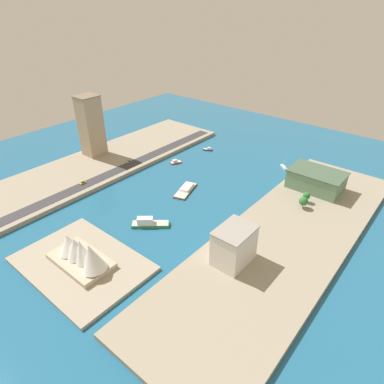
# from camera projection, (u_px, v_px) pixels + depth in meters

# --- Properties ---
(ground_plane) EXTENTS (440.00, 440.00, 0.00)m
(ground_plane) POSITION_uv_depth(u_px,v_px,m) (180.00, 194.00, 261.24)
(ground_plane) COLOR #23668E
(quay_west) EXTENTS (70.00, 240.00, 3.24)m
(quay_west) POSITION_uv_depth(u_px,v_px,m) (286.00, 239.00, 211.54)
(quay_west) COLOR #9E937F
(quay_west) RESTS_ON ground_plane
(quay_east) EXTENTS (70.00, 240.00, 3.24)m
(quay_east) POSITION_uv_depth(u_px,v_px,m) (107.00, 161.00, 309.28)
(quay_east) COLOR #9E937F
(quay_east) RESTS_ON ground_plane
(peninsula_point) EXTENTS (75.26, 52.65, 2.00)m
(peninsula_point) POSITION_uv_depth(u_px,v_px,m) (82.00, 264.00, 192.74)
(peninsula_point) COLOR #A89E89
(peninsula_point) RESTS_ON ground_plane
(road_strip) EXTENTS (11.07, 228.00, 0.15)m
(road_strip) POSITION_uv_depth(u_px,v_px,m) (125.00, 167.00, 294.90)
(road_strip) COLOR #38383D
(road_strip) RESTS_ON quay_east
(ferry_green_doubledeck) EXTENTS (23.49, 21.53, 6.35)m
(ferry_green_doubledeck) POSITION_uv_depth(u_px,v_px,m) (149.00, 223.00, 225.03)
(ferry_green_doubledeck) COLOR #2D8C4C
(ferry_green_doubledeck) RESTS_ON ground_plane
(tugboat_red) EXTENTS (8.46, 11.13, 3.57)m
(tugboat_red) POSITION_uv_depth(u_px,v_px,m) (176.00, 162.00, 308.68)
(tugboat_red) COLOR red
(tugboat_red) RESTS_ON ground_plane
(barge_flat_brown) EXTENTS (17.23, 28.28, 3.18)m
(barge_flat_brown) POSITION_uv_depth(u_px,v_px,m) (186.00, 189.00, 265.62)
(barge_flat_brown) COLOR brown
(barge_flat_brown) RESTS_ON ground_plane
(patrol_launch_navy) EXTENTS (9.99, 6.83, 3.04)m
(patrol_launch_navy) POSITION_uv_depth(u_px,v_px,m) (208.00, 149.00, 334.31)
(patrol_launch_navy) COLOR #1E284C
(patrol_launch_navy) RESTS_ON ground_plane
(sailboat_small_white) EXTENTS (9.66, 8.28, 11.99)m
(sailboat_small_white) POSITION_uv_depth(u_px,v_px,m) (284.00, 167.00, 300.98)
(sailboat_small_white) COLOR white
(sailboat_small_white) RESTS_ON ground_plane
(hotel_broad_white) EXTENTS (17.58, 23.66, 22.27)m
(hotel_broad_white) POSITION_uv_depth(u_px,v_px,m) (234.00, 245.00, 186.03)
(hotel_broad_white) COLOR silver
(hotel_broad_white) RESTS_ON quay_west
(apartment_midrise_tan) EXTENTS (16.94, 18.86, 54.97)m
(apartment_midrise_tan) POSITION_uv_depth(u_px,v_px,m) (91.00, 126.00, 305.73)
(apartment_midrise_tan) COLOR tan
(apartment_midrise_tan) RESTS_ON quay_east
(terminal_long_green) EXTENTS (40.51, 26.93, 14.86)m
(terminal_long_green) POSITION_uv_depth(u_px,v_px,m) (316.00, 180.00, 259.22)
(terminal_long_green) COLOR slate
(terminal_long_green) RESTS_ON quay_west
(taxi_yellow_cab) EXTENTS (2.08, 5.16, 1.66)m
(taxi_yellow_cab) POSITION_uv_depth(u_px,v_px,m) (83.00, 183.00, 268.53)
(taxi_yellow_cab) COLOR black
(taxi_yellow_cab) RESTS_ON road_strip
(sedan_silver) EXTENTS (2.10, 4.80, 1.59)m
(sedan_silver) POSITION_uv_depth(u_px,v_px,m) (129.00, 162.00, 302.40)
(sedan_silver) COLOR black
(sedan_silver) RESTS_ON road_strip
(traffic_light_waterfront) EXTENTS (0.36, 0.36, 6.50)m
(traffic_light_waterfront) POSITION_uv_depth(u_px,v_px,m) (126.00, 166.00, 286.60)
(traffic_light_waterfront) COLOR black
(traffic_light_waterfront) RESTS_ON quay_east
(opera_landmark) EXTENTS (39.78, 21.74, 19.88)m
(opera_landmark) POSITION_uv_depth(u_px,v_px,m) (81.00, 253.00, 187.52)
(opera_landmark) COLOR #BCAD93
(opera_landmark) RESTS_ON peninsula_point
(park_tree_cluster) EXTENTS (7.27, 14.31, 8.57)m
(park_tree_cluster) POSITION_uv_depth(u_px,v_px,m) (305.00, 199.00, 238.67)
(park_tree_cluster) COLOR brown
(park_tree_cluster) RESTS_ON quay_west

